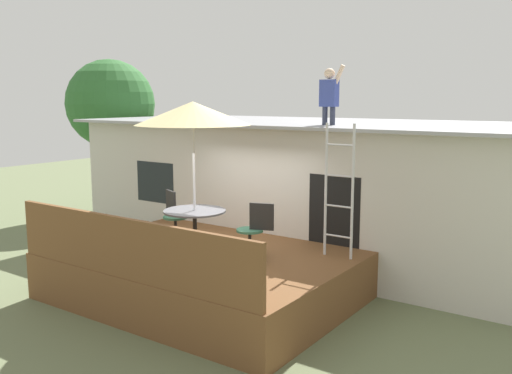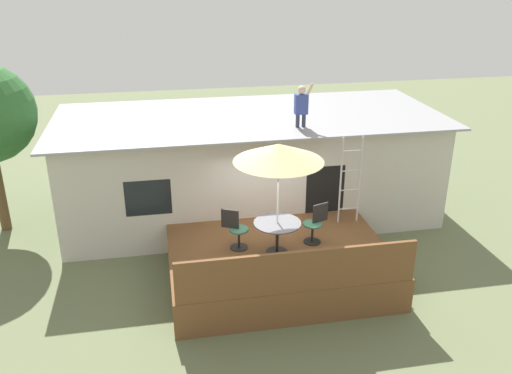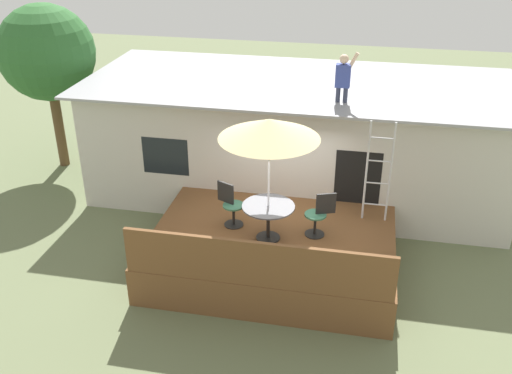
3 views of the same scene
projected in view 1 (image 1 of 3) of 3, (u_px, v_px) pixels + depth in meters
The scene contains 11 objects.
ground_plane at pixel (208, 295), 9.64m from camera, with size 40.00×40.00×0.00m, color #66704C.
house at pixel (311, 186), 12.32m from camera, with size 10.50×4.50×2.89m.
deck at pixel (208, 273), 9.57m from camera, with size 4.89×3.71×0.80m, color brown.
deck_railing at pixel (127, 249), 7.97m from camera, with size 4.79×0.08×0.90m, color brown.
patio_table at pixel (195, 220), 9.27m from camera, with size 1.04×1.04×0.74m.
patio_umbrella at pixel (193, 113), 8.99m from camera, with size 1.90×1.90×2.54m.
step_ladder at pixel (339, 191), 8.99m from camera, with size 0.52×0.04×2.20m.
person_figure at pixel (330, 92), 10.33m from camera, with size 0.47×0.20×1.11m.
patio_chair_left at pixel (174, 217), 10.10m from camera, with size 0.59×0.44×0.92m.
patio_chair_right at pixel (254, 231), 9.02m from camera, with size 0.60×0.44×0.92m.
backyard_tree at pixel (110, 105), 15.99m from camera, with size 2.53×2.53×4.50m.
Camera 1 is at (5.95, -7.09, 3.39)m, focal length 38.91 mm.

